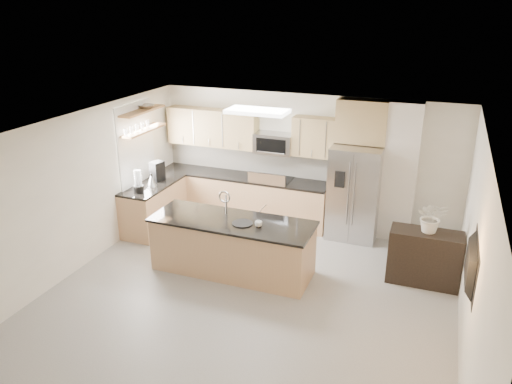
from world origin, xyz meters
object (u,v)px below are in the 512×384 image
at_px(cup, 259,224).
at_px(coffee_maker, 157,171).
at_px(refrigerator, 355,193).
at_px(island, 233,246).
at_px(microwave, 274,143).
at_px(blender, 138,183).
at_px(platter, 242,223).
at_px(kettle, 151,180).
at_px(bowl, 146,106).
at_px(credenza, 424,257).
at_px(television, 466,264).
at_px(range, 271,201).
at_px(flower_vase, 433,209).

relative_size(cup, coffee_maker, 0.31).
height_order(refrigerator, island, refrigerator).
relative_size(microwave, blender, 1.80).
distance_m(microwave, platter, 2.40).
relative_size(refrigerator, kettle, 7.01).
xyz_separation_m(refrigerator, coffee_maker, (-3.75, -0.79, 0.21)).
relative_size(kettle, bowl, 0.69).
relative_size(credenza, blender, 2.62).
height_order(microwave, island, microwave).
bearing_deg(cup, bowl, 154.27).
relative_size(island, cup, 22.88).
xyz_separation_m(credenza, bowl, (-5.28, 0.53, 1.94)).
bearing_deg(television, platter, 73.52).
height_order(credenza, bowl, bowl).
bearing_deg(television, coffee_maker, 67.83).
bearing_deg(platter, kettle, 156.58).
relative_size(cup, blender, 0.28).
bearing_deg(microwave, cup, -76.71).
height_order(platter, kettle, kettle).
relative_size(range, platter, 3.40).
height_order(refrigerator, blender, refrigerator).
height_order(range, coffee_maker, coffee_maker).
relative_size(microwave, island, 0.29).
bearing_deg(flower_vase, kettle, 178.32).
bearing_deg(bowl, blender, -76.10).
bearing_deg(island, flower_vase, 14.41).
xyz_separation_m(refrigerator, bowl, (-3.91, -0.77, 1.49)).
relative_size(cup, bowl, 0.31).
height_order(platter, coffee_maker, coffee_maker).
xyz_separation_m(kettle, television, (5.54, -1.95, 0.32)).
distance_m(microwave, kettle, 2.48).
xyz_separation_m(island, bowl, (-2.31, 1.28, 1.92)).
relative_size(kettle, coffee_maker, 0.67).
distance_m(credenza, platter, 2.93).
bearing_deg(range, coffee_maker, -158.23).
distance_m(island, bowl, 3.26).
xyz_separation_m(microwave, blender, (-2.07, -1.65, -0.53)).
relative_size(kettle, flower_vase, 0.34).
height_order(island, bowl, bowl).
height_order(range, credenza, range).
bearing_deg(range, kettle, -150.01).
bearing_deg(platter, island, 161.80).
bearing_deg(platter, flower_vase, 16.77).
xyz_separation_m(credenza, cup, (-2.49, -0.82, 0.52)).
distance_m(coffee_maker, flower_vase, 5.18).
bearing_deg(cup, credenza, 18.17).
distance_m(coffee_maker, television, 6.06).
xyz_separation_m(platter, kettle, (-2.29, 0.99, 0.10)).
relative_size(blender, bowl, 1.14).
xyz_separation_m(platter, flower_vase, (2.80, 0.84, 0.33)).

